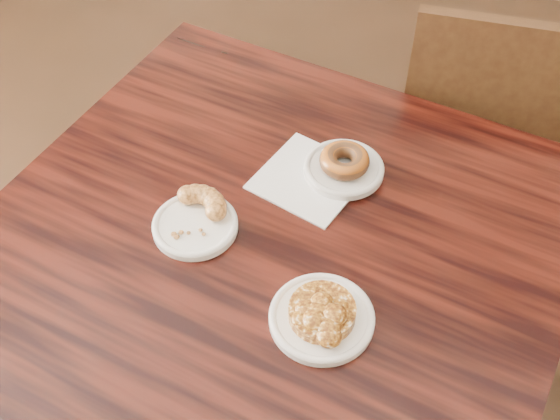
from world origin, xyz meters
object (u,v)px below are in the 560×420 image
(chair_far, at_px, (476,137))
(cruller_fragment, at_px, (194,217))
(glazed_donut, at_px, (345,160))
(apple_fritter, at_px, (322,310))
(cafe_table, at_px, (270,359))

(chair_far, relative_size, cruller_fragment, 7.51)
(glazed_donut, distance_m, apple_fritter, 0.32)
(chair_far, xyz_separation_m, glazed_donut, (-0.24, -0.51, 0.33))
(cafe_table, distance_m, apple_fritter, 0.44)
(cafe_table, xyz_separation_m, apple_fritter, (0.12, -0.11, 0.40))
(chair_far, distance_m, glazed_donut, 0.66)
(chair_far, distance_m, cruller_fragment, 0.90)
(cafe_table, relative_size, chair_far, 1.06)
(glazed_donut, xyz_separation_m, cruller_fragment, (-0.21, -0.20, -0.00))
(cafe_table, bearing_deg, cruller_fragment, -169.63)
(chair_far, bearing_deg, glazed_donut, 61.96)
(cruller_fragment, bearing_deg, glazed_donut, 43.57)
(cafe_table, xyz_separation_m, chair_far, (0.33, 0.71, 0.08))
(cafe_table, height_order, chair_far, chair_far)
(glazed_donut, height_order, apple_fritter, glazed_donut)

